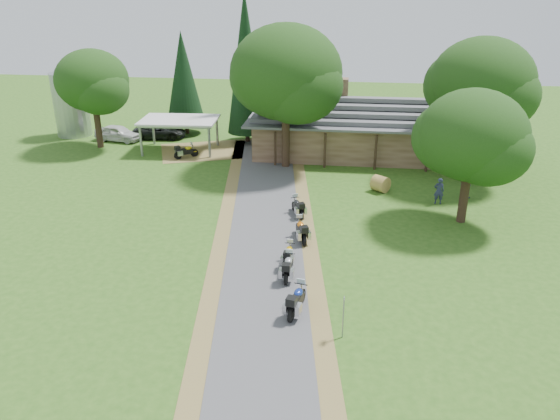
# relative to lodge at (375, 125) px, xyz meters

# --- Properties ---
(ground) EXTENTS (120.00, 120.00, 0.00)m
(ground) POSITION_rel_lodge_xyz_m (-6.00, -24.00, -2.45)
(ground) COLOR #2E5718
(ground) RESTS_ON ground
(driveway) EXTENTS (51.95, 51.95, 0.00)m
(driveway) POSITION_rel_lodge_xyz_m (-6.50, -20.00, -2.45)
(driveway) COLOR #4E4E50
(driveway) RESTS_ON ground
(lodge) EXTENTS (21.40, 9.40, 4.90)m
(lodge) POSITION_rel_lodge_xyz_m (0.00, 0.00, 0.00)
(lodge) COLOR brown
(lodge) RESTS_ON ground
(silo) EXTENTS (3.56, 3.56, 6.47)m
(silo) POSITION_rel_lodge_xyz_m (-28.60, 2.41, 0.78)
(silo) COLOR gray
(silo) RESTS_ON ground
(carport) EXTENTS (6.77, 4.71, 2.83)m
(carport) POSITION_rel_lodge_xyz_m (-16.84, -1.37, -1.03)
(carport) COLOR silver
(carport) RESTS_ON ground
(car_white_sedan) EXTENTS (3.37, 5.94, 1.87)m
(car_white_sedan) POSITION_rel_lodge_xyz_m (-23.58, 0.95, -1.52)
(car_white_sedan) COLOR silver
(car_white_sedan) RESTS_ON ground
(car_dark_suv) EXTENTS (2.86, 5.56, 2.04)m
(car_dark_suv) POSITION_rel_lodge_xyz_m (-20.01, 2.32, -1.43)
(car_dark_suv) COLOR black
(car_dark_suv) RESTS_ON ground
(motorcycle_row_a) EXTENTS (1.07, 2.13, 1.39)m
(motorcycle_row_a) POSITION_rel_lodge_xyz_m (-4.19, -25.45, -1.75)
(motorcycle_row_a) COLOR navy
(motorcycle_row_a) RESTS_ON ground
(motorcycle_row_b) EXTENTS (0.63, 1.91, 1.30)m
(motorcycle_row_b) POSITION_rel_lodge_xyz_m (-4.94, -22.37, -1.80)
(motorcycle_row_b) COLOR #95989D
(motorcycle_row_b) RESTS_ON ground
(motorcycle_row_c) EXTENTS (0.61, 1.78, 1.21)m
(motorcycle_row_c) POSITION_rel_lodge_xyz_m (-5.06, -20.98, -1.85)
(motorcycle_row_c) COLOR #C19102
(motorcycle_row_c) RESTS_ON ground
(motorcycle_row_d) EXTENTS (1.22, 2.08, 1.35)m
(motorcycle_row_d) POSITION_rel_lodge_xyz_m (-4.67, -17.96, -1.77)
(motorcycle_row_d) COLOR #D3670E
(motorcycle_row_d) RESTS_ON ground
(motorcycle_row_e) EXTENTS (1.28, 1.92, 1.25)m
(motorcycle_row_e) POSITION_rel_lodge_xyz_m (-5.22, -14.39, -1.82)
(motorcycle_row_e) COLOR black
(motorcycle_row_e) RESTS_ON ground
(motorcycle_carport_a) EXTENTS (1.86, 1.68, 1.30)m
(motorcycle_carport_a) POSITION_rel_lodge_xyz_m (-15.76, -3.44, -1.80)
(motorcycle_carport_a) COLOR yellow
(motorcycle_carport_a) RESTS_ON ground
(person_a) EXTENTS (0.61, 0.44, 2.14)m
(person_a) POSITION_rel_lodge_xyz_m (3.99, -11.27, -1.38)
(person_a) COLOR #2D3254
(person_a) RESTS_ON ground
(person_b) EXTENTS (0.64, 0.58, 1.86)m
(person_b) POSITION_rel_lodge_xyz_m (6.03, -9.83, -1.52)
(person_b) COLOR #2D3254
(person_b) RESTS_ON ground
(hay_bale) EXTENTS (1.53, 1.54, 1.14)m
(hay_bale) POSITION_rel_lodge_xyz_m (0.23, -9.40, -1.88)
(hay_bale) COLOR olive
(hay_bale) RESTS_ON ground
(sign_post) EXTENTS (0.35, 0.06, 1.97)m
(sign_post) POSITION_rel_lodge_xyz_m (-2.08, -27.13, -1.47)
(sign_post) COLOR gray
(sign_post) RESTS_ON ground
(oak_lodge_left) EXTENTS (8.56, 8.56, 12.09)m
(oak_lodge_left) POSITION_rel_lodge_xyz_m (-7.13, -4.61, 3.59)
(oak_lodge_left) COLOR #19350F
(oak_lodge_left) RESTS_ON ground
(oak_lodge_right) EXTENTS (7.34, 7.34, 11.77)m
(oak_lodge_right) POSITION_rel_lodge_xyz_m (7.06, -5.66, 3.44)
(oak_lodge_right) COLOR #19350F
(oak_lodge_right) RESTS_ON ground
(oak_driveway) EXTENTS (6.40, 6.40, 8.95)m
(oak_driveway) POSITION_rel_lodge_xyz_m (5.03, -14.09, 2.03)
(oak_driveway) COLOR #19350F
(oak_driveway) RESTS_ON ground
(oak_silo) EXTENTS (6.28, 6.28, 9.60)m
(oak_silo) POSITION_rel_lodge_xyz_m (-24.39, -1.22, 2.35)
(oak_silo) COLOR #19350F
(oak_silo) RESTS_ON ground
(cedar_near) EXTENTS (3.58, 3.58, 13.41)m
(cedar_near) POSITION_rel_lodge_xyz_m (-11.52, 2.27, 4.25)
(cedar_near) COLOR black
(cedar_near) RESTS_ON ground
(cedar_far) EXTENTS (3.74, 3.74, 9.71)m
(cedar_far) POSITION_rel_lodge_xyz_m (-17.98, 4.45, 2.40)
(cedar_far) COLOR black
(cedar_far) RESTS_ON ground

